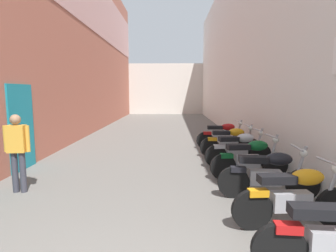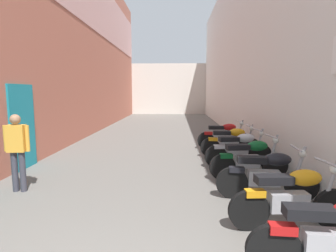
% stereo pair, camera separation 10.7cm
% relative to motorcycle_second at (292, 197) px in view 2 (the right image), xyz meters
% --- Properties ---
extents(ground_plane, '(39.32, 39.32, 0.00)m').
position_rel_motorcycle_second_xyz_m(ground_plane, '(-2.37, 7.06, -0.50)').
color(ground_plane, '#66635E').
extents(building_left, '(0.45, 23.32, 8.88)m').
position_rel_motorcycle_second_xyz_m(building_left, '(-5.88, 9.02, 3.98)').
color(building_left, '#B76651').
rests_on(building_left, ground).
extents(building_right, '(0.45, 23.32, 7.93)m').
position_rel_motorcycle_second_xyz_m(building_right, '(1.14, 9.06, 3.46)').
color(building_right, silver).
rests_on(building_right, ground).
extents(building_far_end, '(9.62, 2.00, 4.51)m').
position_rel_motorcycle_second_xyz_m(building_far_end, '(-2.37, 21.72, 1.76)').
color(building_far_end, beige).
rests_on(building_far_end, ground).
extents(motorcycle_second, '(1.85, 0.58, 1.04)m').
position_rel_motorcycle_second_xyz_m(motorcycle_second, '(0.00, 0.00, 0.00)').
color(motorcycle_second, black).
rests_on(motorcycle_second, ground).
extents(motorcycle_third, '(1.85, 0.58, 1.04)m').
position_rel_motorcycle_second_xyz_m(motorcycle_third, '(-0.00, 1.09, 0.00)').
color(motorcycle_third, black).
rests_on(motorcycle_third, ground).
extents(motorcycle_fourth, '(1.85, 0.58, 1.04)m').
position_rel_motorcycle_second_xyz_m(motorcycle_fourth, '(-0.00, 2.31, 0.00)').
color(motorcycle_fourth, black).
rests_on(motorcycle_fourth, ground).
extents(motorcycle_fifth, '(1.84, 0.58, 1.04)m').
position_rel_motorcycle_second_xyz_m(motorcycle_fifth, '(-0.00, 3.35, 0.00)').
color(motorcycle_fifth, black).
rests_on(motorcycle_fifth, ground).
extents(motorcycle_sixth, '(1.85, 0.58, 1.04)m').
position_rel_motorcycle_second_xyz_m(motorcycle_sixth, '(0.00, 4.41, 0.00)').
color(motorcycle_sixth, black).
rests_on(motorcycle_sixth, ground).
extents(motorcycle_seventh, '(1.85, 0.58, 1.04)m').
position_rel_motorcycle_second_xyz_m(motorcycle_seventh, '(0.00, 5.65, 0.00)').
color(motorcycle_seventh, black).
rests_on(motorcycle_seventh, ground).
extents(pedestrian_mid_alley, '(0.52, 0.23, 1.57)m').
position_rel_motorcycle_second_xyz_m(pedestrian_mid_alley, '(-4.86, 1.39, 0.42)').
color(pedestrian_mid_alley, '#383842').
rests_on(pedestrian_mid_alley, ground).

